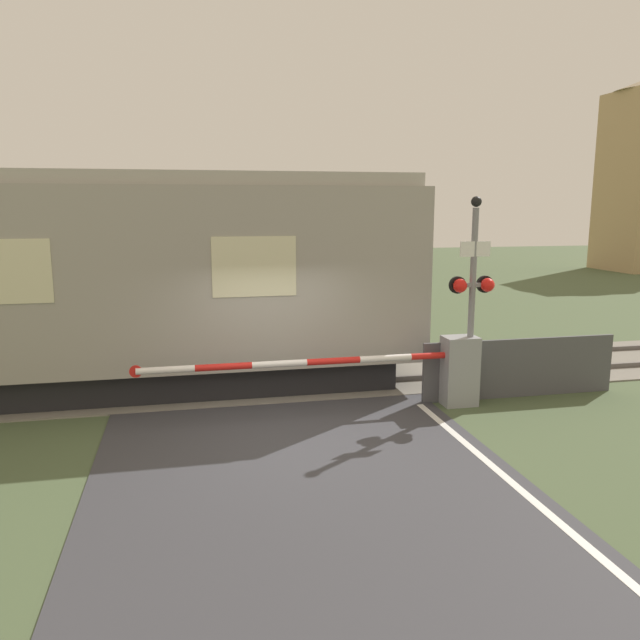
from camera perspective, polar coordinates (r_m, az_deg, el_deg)
The scene contains 6 objects.
ground_plane at distance 9.78m, azimuth -2.96°, elevation -10.61°, with size 80.00×80.00×0.00m, color #475638.
track_bed at distance 12.78m, azimuth -5.26°, elevation -5.43°, with size 36.00×3.20×0.13m.
train at distance 12.62m, azimuth -25.15°, elevation 3.00°, with size 14.55×2.96×4.09m.
crossing_barrier at distance 11.16m, azimuth 10.42°, elevation -4.46°, with size 5.92×0.44×1.24m.
signal_post at distance 11.12m, azimuth 13.78°, elevation 2.73°, with size 0.81×0.26×3.66m.
roadside_fence at distance 12.14m, azimuth 17.79°, elevation -4.19°, with size 3.80×0.06×1.10m.
Camera 1 is at (-1.43, -9.01, 3.52)m, focal length 35.00 mm.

